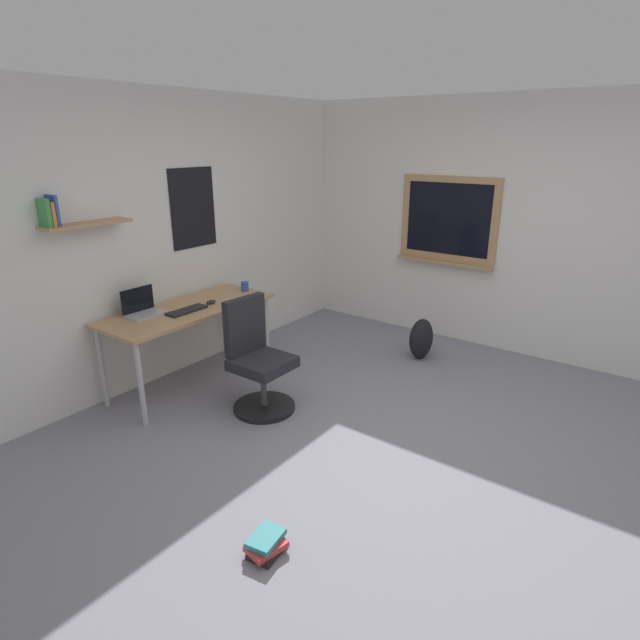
% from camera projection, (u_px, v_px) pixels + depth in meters
% --- Properties ---
extents(ground_plane, '(5.20, 5.20, 0.00)m').
position_uv_depth(ground_plane, '(394.00, 448.00, 3.84)').
color(ground_plane, gray).
rests_on(ground_plane, ground).
extents(wall_back, '(5.00, 0.30, 2.60)m').
position_uv_depth(wall_back, '(167.00, 238.00, 4.78)').
color(wall_back, silver).
rests_on(wall_back, ground).
extents(wall_right, '(0.22, 5.00, 2.60)m').
position_uv_depth(wall_right, '(515.00, 229.00, 5.28)').
color(wall_right, silver).
rests_on(wall_right, ground).
extents(desk, '(1.58, 0.66, 0.75)m').
position_uv_depth(desk, '(188.00, 315.00, 4.65)').
color(desk, tan).
rests_on(desk, ground).
extents(office_chair, '(0.52, 0.52, 0.95)m').
position_uv_depth(office_chair, '(258.00, 363.00, 4.30)').
color(office_chair, black).
rests_on(office_chair, ground).
extents(laptop, '(0.31, 0.21, 0.23)m').
position_uv_depth(laptop, '(143.00, 308.00, 4.42)').
color(laptop, '#ADAFB5').
rests_on(laptop, desk).
extents(keyboard, '(0.37, 0.13, 0.02)m').
position_uv_depth(keyboard, '(187.00, 310.00, 4.52)').
color(keyboard, black).
rests_on(keyboard, desk).
extents(computer_mouse, '(0.10, 0.06, 0.03)m').
position_uv_depth(computer_mouse, '(211.00, 302.00, 4.73)').
color(computer_mouse, '#262628').
rests_on(computer_mouse, desk).
extents(coffee_mug, '(0.08, 0.08, 0.09)m').
position_uv_depth(coffee_mug, '(245.00, 286.00, 5.12)').
color(coffee_mug, '#334CA5').
rests_on(coffee_mug, desk).
extents(backpack, '(0.32, 0.22, 0.43)m').
position_uv_depth(backpack, '(421.00, 339.00, 5.37)').
color(backpack, black).
rests_on(backpack, ground).
extents(book_stack_on_floor, '(0.25, 0.20, 0.10)m').
position_uv_depth(book_stack_on_floor, '(266.00, 545.00, 2.86)').
color(book_stack_on_floor, black).
rests_on(book_stack_on_floor, ground).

